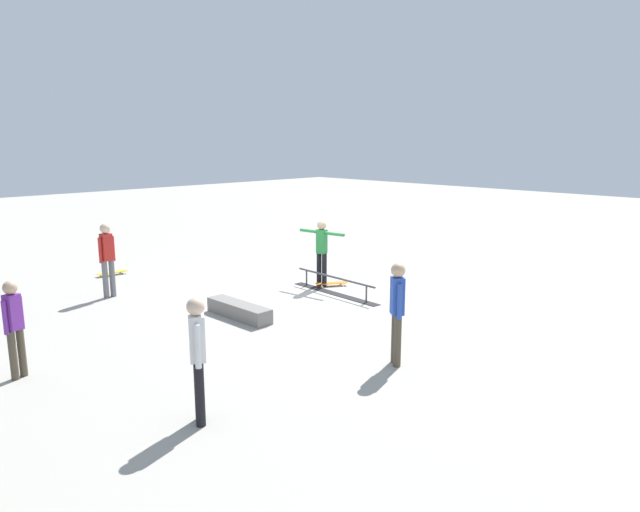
{
  "coord_description": "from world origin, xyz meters",
  "views": [
    {
      "loc": [
        -9.55,
        9.26,
        3.66
      ],
      "look_at": [
        -0.39,
        0.15,
        1.0
      ],
      "focal_mm": 32.19,
      "sensor_mm": 36.0,
      "label": 1
    }
  ],
  "objects": [
    {
      "name": "ground_plane",
      "position": [
        0.0,
        0.0,
        0.0
      ],
      "size": [
        60.0,
        60.0,
        0.0
      ],
      "primitive_type": "plane",
      "color": "#ADA89E"
    },
    {
      "name": "grind_rail",
      "position": [
        -0.39,
        -0.35,
        0.19
      ],
      "size": [
        2.76,
        0.37,
        0.43
      ],
      "rotation": [
        0.0,
        0.0,
        -0.05
      ],
      "color": "black",
      "rests_on": "ground_plane"
    },
    {
      "name": "skate_ledge",
      "position": [
        -0.26,
        2.39,
        0.15
      ],
      "size": [
        1.71,
        0.43,
        0.31
      ],
      "primitive_type": "cube",
      "rotation": [
        0.0,
        0.0,
        0.02
      ],
      "color": "gray",
      "rests_on": "ground_plane"
    },
    {
      "name": "skater_main",
      "position": [
        0.35,
        -0.65,
        0.97
      ],
      "size": [
        1.35,
        0.25,
        1.67
      ],
      "rotation": [
        0.0,
        0.0,
        3.27
      ],
      "color": "black",
      "rests_on": "ground_plane"
    },
    {
      "name": "skateboard_main",
      "position": [
        0.18,
        -0.83,
        0.07
      ],
      "size": [
        0.58,
        0.79,
        0.09
      ],
      "rotation": [
        0.0,
        0.0,
        4.17
      ],
      "color": "orange",
      "rests_on": "ground_plane"
    },
    {
      "name": "bystander_white_shirt",
      "position": [
        -3.54,
        5.49,
        0.96
      ],
      "size": [
        0.37,
        0.28,
        1.7
      ],
      "rotation": [
        0.0,
        0.0,
        2.61
      ],
      "color": "black",
      "rests_on": "ground_plane"
    },
    {
      "name": "bystander_purple_shirt",
      "position": [
        -0.31,
        6.68,
        0.88
      ],
      "size": [
        0.24,
        0.35,
        1.56
      ],
      "rotation": [
        0.0,
        0.0,
        5.09
      ],
      "color": "brown",
      "rests_on": "ground_plane"
    },
    {
      "name": "bystander_red_shirt",
      "position": [
        3.15,
        3.59,
        0.99
      ],
      "size": [
        0.24,
        0.4,
        1.75
      ],
      "rotation": [
        0.0,
        0.0,
        1.63
      ],
      "color": "slate",
      "rests_on": "ground_plane"
    },
    {
      "name": "bystander_blue_shirt",
      "position": [
        -4.11,
        2.09,
        0.97
      ],
      "size": [
        0.35,
        0.3,
        1.71
      ],
      "rotation": [
        0.0,
        0.0,
        5.6
      ],
      "color": "brown",
      "rests_on": "ground_plane"
    },
    {
      "name": "loose_skateboard_yellow",
      "position": [
        5.21,
        2.57,
        0.07
      ],
      "size": [
        0.29,
        0.81,
        0.09
      ],
      "rotation": [
        0.0,
        0.0,
        1.52
      ],
      "color": "yellow",
      "rests_on": "ground_plane"
    }
  ]
}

